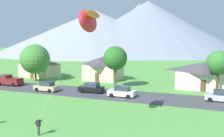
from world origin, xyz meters
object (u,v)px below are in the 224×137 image
(house_left_center, at_px, (204,75))
(parked_car_black_mid_west, at_px, (91,88))
(tree_near_left, at_px, (115,58))
(kite_flyer_with_kite, at_px, (88,22))
(parked_car_tan_east_end, at_px, (46,87))
(parked_car_silver_west_end, at_px, (221,96))
(parked_car_white_mid_east, at_px, (122,92))
(house_leftmost, at_px, (104,68))
(tree_right_of_center, at_px, (35,59))
(pickup_truck_maroon_east_side, at_px, (9,80))
(tree_center, at_px, (218,62))
(house_right_center, at_px, (40,66))

(house_left_center, distance_m, parked_car_black_mid_west, 21.01)
(tree_near_left, relative_size, parked_car_black_mid_west, 1.85)
(parked_car_black_mid_west, distance_m, kite_flyer_with_kite, 19.03)
(house_left_center, height_order, parked_car_tan_east_end, house_left_center)
(parked_car_silver_west_end, xyz_separation_m, parked_car_black_mid_west, (-20.14, -1.14, 0.00))
(tree_near_left, xyz_separation_m, parked_car_white_mid_east, (3.70, -6.96, -4.67))
(parked_car_silver_west_end, bearing_deg, parked_car_tan_east_end, -173.82)
(house_leftmost, bearing_deg, house_left_center, -6.24)
(tree_right_of_center, bearing_deg, house_left_center, 8.47)
(house_left_center, xyz_separation_m, parked_car_white_mid_east, (-11.74, -12.61, -1.65))
(pickup_truck_maroon_east_side, bearing_deg, parked_car_silver_west_end, 1.25)
(tree_center, distance_m, parked_car_silver_west_end, 6.96)
(parked_car_silver_west_end, xyz_separation_m, pickup_truck_maroon_east_side, (-38.19, -0.83, 0.19))
(kite_flyer_with_kite, bearing_deg, pickup_truck_maroon_east_side, 148.95)
(house_leftmost, xyz_separation_m, tree_center, (23.42, -7.21, 2.56))
(parked_car_black_mid_west, bearing_deg, kite_flyer_with_kite, -64.86)
(parked_car_tan_east_end, bearing_deg, house_left_center, 27.69)
(parked_car_silver_west_end, relative_size, pickup_truck_maroon_east_side, 0.82)
(tree_center, bearing_deg, parked_car_black_mid_west, -161.74)
(tree_near_left, distance_m, parked_car_silver_west_end, 19.17)
(tree_right_of_center, distance_m, parked_car_white_mid_east, 23.86)
(house_right_center, relative_size, tree_right_of_center, 1.06)
(tree_right_of_center, distance_m, parked_car_silver_west_end, 37.18)
(tree_center, bearing_deg, parked_car_white_mid_east, -151.01)
(house_right_center, height_order, kite_flyer_with_kite, kite_flyer_with_kite)
(parked_car_silver_west_end, height_order, pickup_truck_maroon_east_side, pickup_truck_maroon_east_side)
(tree_center, relative_size, parked_car_white_mid_east, 1.69)
(tree_center, distance_m, pickup_truck_maroon_east_side, 38.54)
(tree_near_left, relative_size, parked_car_white_mid_east, 1.83)
(parked_car_white_mid_east, distance_m, pickup_truck_maroon_east_side, 23.92)
(house_leftmost, height_order, tree_near_left, tree_near_left)
(pickup_truck_maroon_east_side, bearing_deg, tree_right_of_center, 75.28)
(parked_car_black_mid_west, relative_size, parked_car_tan_east_end, 0.99)
(house_left_center, relative_size, parked_car_white_mid_east, 2.44)
(house_left_center, bearing_deg, tree_near_left, -159.92)
(parked_car_white_mid_east, bearing_deg, tree_near_left, 117.97)
(tree_center, height_order, kite_flyer_with_kite, kite_flyer_with_kite)
(parked_car_black_mid_west, distance_m, parked_car_tan_east_end, 7.97)
(parked_car_silver_west_end, bearing_deg, kite_flyer_with_kite, -129.86)
(parked_car_white_mid_east, bearing_deg, house_leftmost, 122.43)
(tree_right_of_center, relative_size, parked_car_black_mid_west, 1.90)
(house_left_center, distance_m, tree_center, 6.02)
(parked_car_white_mid_east, bearing_deg, tree_center, 28.99)
(house_left_center, xyz_separation_m, house_right_center, (-37.36, 0.83, 0.02))
(parked_car_white_mid_east, bearing_deg, parked_car_black_mid_west, 168.35)
(parked_car_silver_west_end, relative_size, parked_car_tan_east_end, 1.00)
(house_right_center, relative_size, tree_center, 1.18)
(tree_center, height_order, parked_car_silver_west_end, tree_center)
(house_leftmost, xyz_separation_m, pickup_truck_maroon_east_side, (-14.39, -13.42, -1.65))
(house_leftmost, xyz_separation_m, tree_near_left, (5.79, -7.97, 2.82))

